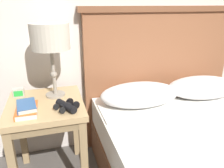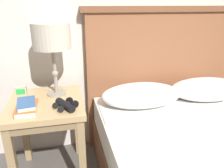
{
  "view_description": "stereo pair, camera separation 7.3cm",
  "coord_description": "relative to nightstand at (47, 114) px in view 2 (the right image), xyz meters",
  "views": [
    {
      "loc": [
        -0.46,
        -0.78,
        1.19
      ],
      "look_at": [
        -0.1,
        0.5,
        0.7
      ],
      "focal_mm": 35.0,
      "sensor_mm": 36.0,
      "label": 1
    },
    {
      "loc": [
        -0.39,
        -0.79,
        1.19
      ],
      "look_at": [
        -0.1,
        0.5,
        0.7
      ],
      "focal_mm": 35.0,
      "sensor_mm": 36.0,
      "label": 2
    }
  ],
  "objects": [
    {
      "name": "book_stacked_on_top",
      "position": [
        -0.1,
        -0.11,
        0.14
      ],
      "size": [
        0.12,
        0.18,
        0.03
      ],
      "color": "silver",
      "rests_on": "book_on_nightstand"
    },
    {
      "name": "table_lamp",
      "position": [
        0.07,
        0.1,
        0.47
      ],
      "size": [
        0.24,
        0.24,
        0.48
      ],
      "color": "gray",
      "rests_on": "nightstand"
    },
    {
      "name": "book_on_nightstand",
      "position": [
        -0.1,
        -0.11,
        0.11
      ],
      "size": [
        0.12,
        0.19,
        0.03
      ],
      "color": "silver",
      "rests_on": "nightstand"
    },
    {
      "name": "binoculars_pair",
      "position": [
        0.12,
        -0.13,
        0.11
      ],
      "size": [
        0.16,
        0.16,
        0.05
      ],
      "color": "black",
      "rests_on": "nightstand"
    },
    {
      "name": "nightstand",
      "position": [
        0.0,
        0.0,
        0.0
      ],
      "size": [
        0.47,
        0.51,
        0.6
      ],
      "color": "tan",
      "rests_on": "ground_plane"
    },
    {
      "name": "alarm_clock",
      "position": [
        -0.17,
        0.15,
        0.12
      ],
      "size": [
        0.07,
        0.05,
        0.06
      ],
      "color": "#B7B2A8",
      "rests_on": "nightstand"
    }
  ]
}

